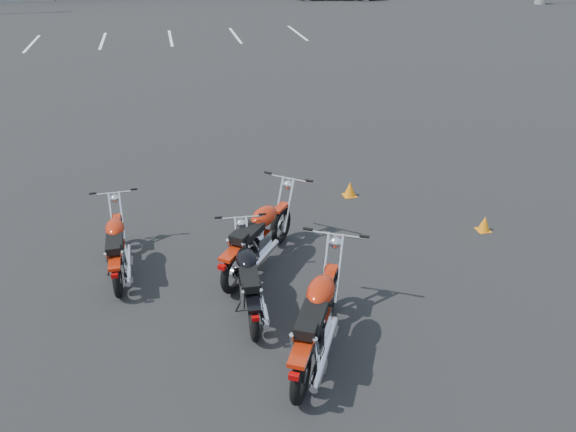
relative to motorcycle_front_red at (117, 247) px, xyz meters
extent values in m
plane|color=black|center=(2.48, -0.59, -0.44)|extent=(120.00, 120.00, 0.00)
torus|color=black|center=(-0.02, 0.68, -0.16)|extent=(0.11, 0.56, 0.55)
cylinder|color=silver|center=(-0.02, 0.68, -0.16)|extent=(0.10, 0.15, 0.15)
torus|color=black|center=(0.01, -0.66, -0.16)|extent=(0.11, 0.56, 0.55)
cylinder|color=silver|center=(0.01, -0.66, -0.16)|extent=(0.10, 0.15, 0.15)
cube|color=black|center=(-0.01, 0.01, -0.12)|extent=(0.12, 0.97, 0.06)
cube|color=silver|center=(-0.01, -0.04, -0.07)|extent=(0.27, 0.36, 0.28)
cylinder|color=silver|center=(-0.01, -0.04, 0.10)|extent=(0.19, 0.24, 0.24)
ellipsoid|color=#A9220A|center=(-0.01, 0.17, 0.23)|extent=(0.29, 0.54, 0.24)
cube|color=black|center=(0.00, -0.27, 0.21)|extent=(0.25, 0.51, 0.09)
cube|color=black|center=(0.00, -0.50, 0.25)|extent=(0.21, 0.17, 0.11)
cube|color=#A9220A|center=(0.01, -0.68, 0.13)|extent=(0.18, 0.39, 0.05)
cube|color=#A9220A|center=(-0.02, 0.68, 0.13)|extent=(0.13, 0.32, 0.04)
cylinder|color=silver|center=(0.11, -0.52, 0.07)|extent=(0.05, 0.17, 0.36)
cylinder|color=silver|center=(-0.11, -0.53, 0.07)|extent=(0.05, 0.17, 0.36)
cylinder|color=silver|center=(0.14, -0.27, -0.18)|extent=(0.11, 1.02, 0.12)
cylinder|color=silver|center=(0.15, -0.56, -0.16)|extent=(0.12, 0.33, 0.12)
cylinder|color=silver|center=(0.06, 0.79, 0.14)|extent=(0.05, 0.37, 0.73)
cylinder|color=silver|center=(-0.11, 0.78, 0.14)|extent=(0.05, 0.37, 0.73)
sphere|color=silver|center=(-0.03, 0.93, 0.38)|extent=(0.15, 0.15, 0.15)
cylinder|color=silver|center=(-0.03, 0.95, 0.47)|extent=(0.65, 0.04, 0.03)
cylinder|color=black|center=(0.29, 0.94, 0.51)|extent=(0.11, 0.04, 0.03)
cylinder|color=black|center=(-0.35, 0.93, 0.51)|extent=(0.11, 0.04, 0.03)
cylinder|color=black|center=(-0.14, -0.09, -0.30)|extent=(0.15, 0.03, 0.28)
cube|color=#990505|center=(0.01, -0.92, 0.07)|extent=(0.09, 0.06, 0.06)
torus|color=black|center=(1.85, -0.66, -0.15)|extent=(0.14, 0.57, 0.56)
cylinder|color=silver|center=(1.85, -0.66, -0.15)|extent=(0.10, 0.16, 0.15)
torus|color=black|center=(1.77, -2.02, -0.15)|extent=(0.14, 0.57, 0.56)
cylinder|color=silver|center=(1.77, -2.02, -0.15)|extent=(0.10, 0.16, 0.15)
cube|color=black|center=(1.81, -1.34, -0.12)|extent=(0.15, 0.99, 0.06)
cube|color=silver|center=(1.80, -1.38, -0.06)|extent=(0.28, 0.37, 0.28)
cylinder|color=silver|center=(1.80, -1.38, 0.11)|extent=(0.20, 0.25, 0.25)
ellipsoid|color=black|center=(1.82, -1.17, 0.24)|extent=(0.32, 0.56, 0.24)
cube|color=black|center=(1.79, -1.62, 0.22)|extent=(0.27, 0.53, 0.09)
cube|color=black|center=(1.78, -1.85, 0.26)|extent=(0.22, 0.18, 0.11)
cube|color=black|center=(1.77, -2.04, 0.14)|extent=(0.19, 0.40, 0.05)
cube|color=black|center=(1.85, -0.66, 0.14)|extent=(0.14, 0.33, 0.04)
cylinder|color=silver|center=(1.89, -1.88, 0.08)|extent=(0.06, 0.18, 0.37)
cylinder|color=silver|center=(1.66, -1.87, 0.08)|extent=(0.06, 0.18, 0.37)
cylinder|color=silver|center=(1.94, -1.63, -0.17)|extent=(0.14, 1.04, 0.12)
cylinder|color=silver|center=(1.92, -1.93, -0.15)|extent=(0.13, 0.34, 0.12)
cylinder|color=silver|center=(1.94, -0.55, 0.15)|extent=(0.06, 0.38, 0.74)
cylinder|color=silver|center=(1.77, -0.54, 0.15)|extent=(0.06, 0.38, 0.74)
sphere|color=silver|center=(1.86, -0.39, 0.39)|extent=(0.16, 0.16, 0.15)
cylinder|color=silver|center=(1.86, -0.38, 0.48)|extent=(0.66, 0.07, 0.03)
cylinder|color=black|center=(2.19, -0.41, 0.52)|extent=(0.11, 0.04, 0.03)
cylinder|color=black|center=(1.53, -0.38, 0.52)|extent=(0.11, 0.04, 0.03)
cylinder|color=black|center=(1.67, -1.42, -0.30)|extent=(0.15, 0.03, 0.28)
cube|color=#990505|center=(1.75, -2.28, 0.08)|extent=(0.10, 0.06, 0.06)
torus|color=black|center=(2.61, 0.31, -0.11)|extent=(0.49, 0.58, 0.64)
cylinder|color=silver|center=(2.61, 0.31, -0.11)|extent=(0.19, 0.20, 0.17)
torus|color=black|center=(1.66, -0.92, -0.11)|extent=(0.49, 0.58, 0.64)
cylinder|color=silver|center=(1.66, -0.92, -0.11)|extent=(0.19, 0.20, 0.17)
cube|color=black|center=(2.14, -0.30, -0.07)|extent=(0.78, 0.96, 0.06)
cube|color=silver|center=(2.10, -0.35, -0.01)|extent=(0.49, 0.51, 0.32)
cylinder|color=silver|center=(2.10, -0.35, 0.19)|extent=(0.33, 0.34, 0.28)
ellipsoid|color=#A9220A|center=(2.26, -0.15, 0.34)|extent=(0.64, 0.69, 0.27)
cube|color=black|center=(1.94, -0.56, 0.32)|extent=(0.58, 0.64, 0.11)
cube|color=black|center=(1.77, -0.77, 0.36)|extent=(0.31, 0.30, 0.13)
cube|color=#A9220A|center=(1.65, -0.94, 0.22)|extent=(0.43, 0.47, 0.05)
cube|color=#A9220A|center=(2.61, 0.31, 0.22)|extent=(0.33, 0.37, 0.04)
cylinder|color=silver|center=(1.86, -0.87, 0.15)|extent=(0.16, 0.19, 0.42)
cylinder|color=silver|center=(1.66, -0.71, 0.15)|extent=(0.16, 0.19, 0.42)
cylinder|color=silver|center=(2.07, -0.66, -0.14)|extent=(0.80, 0.99, 0.14)
cylinder|color=silver|center=(1.86, -0.94, -0.11)|extent=(0.33, 0.38, 0.14)
cylinder|color=silver|center=(2.77, 0.35, 0.23)|extent=(0.30, 0.37, 0.85)
cylinder|color=silver|center=(2.62, 0.47, 0.23)|extent=(0.30, 0.37, 0.85)
sphere|color=silver|center=(2.80, 0.55, 0.51)|extent=(0.24, 0.24, 0.17)
cylinder|color=silver|center=(2.81, 0.56, 0.62)|extent=(0.61, 0.49, 0.03)
cylinder|color=black|center=(3.10, 0.32, 0.66)|extent=(0.13, 0.11, 0.04)
cylinder|color=black|center=(2.50, 0.78, 0.66)|extent=(0.13, 0.11, 0.04)
cylinder|color=black|center=(1.95, -0.30, -0.27)|extent=(0.15, 0.12, 0.32)
cube|color=#990505|center=(1.47, -1.16, 0.15)|extent=(0.12, 0.12, 0.06)
torus|color=black|center=(2.86, -1.74, -0.10)|extent=(0.42, 0.64, 0.66)
cylinder|color=silver|center=(2.86, -1.74, -0.10)|extent=(0.18, 0.21, 0.18)
torus|color=black|center=(2.11, -3.16, -0.10)|extent=(0.42, 0.64, 0.66)
cylinder|color=silver|center=(2.11, -3.16, -0.10)|extent=(0.18, 0.21, 0.18)
cube|color=black|center=(2.49, -2.45, -0.06)|extent=(0.64, 1.08, 0.07)
cube|color=silver|center=(2.46, -2.50, 0.01)|extent=(0.47, 0.52, 0.33)
cylinder|color=silver|center=(2.46, -2.50, 0.21)|extent=(0.32, 0.35, 0.29)
ellipsoid|color=#A9220A|center=(2.58, -2.28, 0.36)|extent=(0.60, 0.73, 0.28)
cube|color=black|center=(2.33, -2.75, 0.34)|extent=(0.54, 0.67, 0.11)
cube|color=black|center=(2.20, -2.99, 0.38)|extent=(0.31, 0.29, 0.13)
cube|color=#A9220A|center=(2.10, -3.18, 0.24)|extent=(0.39, 0.50, 0.06)
cube|color=#A9220A|center=(2.86, -1.74, 0.24)|extent=(0.30, 0.40, 0.04)
cylinder|color=silver|center=(2.31, -3.08, 0.17)|extent=(0.14, 0.21, 0.43)
cylinder|color=silver|center=(2.07, -2.95, 0.17)|extent=(0.14, 0.21, 0.43)
cylinder|color=silver|center=(2.49, -2.83, -0.13)|extent=(0.66, 1.12, 0.14)
cylinder|color=silver|center=(2.32, -3.14, -0.10)|extent=(0.30, 0.41, 0.15)
cylinder|color=silver|center=(3.01, -1.67, 0.25)|extent=(0.25, 0.41, 0.87)
cylinder|color=silver|center=(2.83, -1.58, 0.25)|extent=(0.25, 0.41, 0.87)
sphere|color=silver|center=(3.00, -1.47, 0.54)|extent=(0.24, 0.24, 0.18)
cylinder|color=silver|center=(3.02, -1.45, 0.65)|extent=(0.70, 0.39, 0.03)
cylinder|color=black|center=(3.35, -1.65, 0.69)|extent=(0.14, 0.10, 0.04)
cylinder|color=black|center=(2.66, -1.29, 0.69)|extent=(0.14, 0.10, 0.04)
cylinder|color=black|center=(2.30, -2.48, -0.27)|extent=(0.17, 0.10, 0.33)
cube|color=#990505|center=(1.97, -3.44, 0.17)|extent=(0.13, 0.11, 0.07)
cone|color=orange|center=(4.32, 1.78, -0.28)|extent=(0.23, 0.23, 0.29)
cube|color=orange|center=(4.32, 1.78, -0.43)|extent=(0.25, 0.25, 0.01)
cone|color=orange|center=(6.19, -0.08, -0.30)|extent=(0.21, 0.21, 0.26)
cube|color=orange|center=(6.19, -0.08, -0.43)|extent=(0.23, 0.23, 0.01)
cube|color=silver|center=(-4.52, 19.41, -0.43)|extent=(0.12, 4.00, 0.01)
cube|color=silver|center=(-1.52, 19.41, -0.43)|extent=(0.12, 4.00, 0.01)
cube|color=silver|center=(1.48, 19.41, -0.43)|extent=(0.12, 4.00, 0.01)
cube|color=silver|center=(4.48, 19.41, -0.43)|extent=(0.12, 4.00, 0.01)
cube|color=silver|center=(7.48, 19.41, -0.43)|extent=(0.12, 4.00, 0.01)
camera|label=1|loc=(0.94, -7.73, 4.43)|focal=35.00mm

